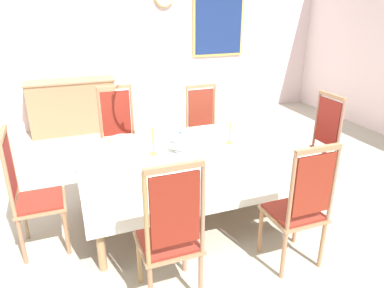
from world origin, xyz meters
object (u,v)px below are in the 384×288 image
(chair_head_east, at_px, (317,145))
(spoon_primary, at_px, (109,141))
(chair_north_b, at_px, (204,129))
(chair_north_a, at_px, (120,138))
(dining_table, at_px, (193,156))
(chair_head_west, at_px, (30,192))
(sideboard, at_px, (73,106))
(chair_south_b, at_px, (300,206))
(candlestick_west, at_px, (153,140))
(framed_painting, at_px, (218,25))
(bowl_near_left, at_px, (122,139))
(candlestick_east, at_px, (230,132))
(spoon_secondary, at_px, (147,175))
(soup_tureen, at_px, (181,142))
(bowl_near_right, at_px, (162,172))
(chair_south_a, at_px, (171,234))
(bowl_far_left, at_px, (275,157))

(chair_head_east, relative_size, spoon_primary, 6.62)
(chair_north_b, bearing_deg, chair_north_a, -0.23)
(dining_table, xyz_separation_m, chair_head_west, (-1.52, 0.00, -0.11))
(dining_table, distance_m, sideboard, 3.33)
(chair_south_b, xyz_separation_m, chair_head_west, (-2.06, 1.02, 0.00))
(chair_head_west, xyz_separation_m, chair_head_east, (3.04, 0.00, 0.01))
(candlestick_west, bearing_deg, chair_head_east, 0.00)
(framed_painting, bearing_deg, bowl_near_left, -129.51)
(bowl_near_left, bearing_deg, chair_south_b, -51.89)
(chair_north_a, bearing_deg, chair_south_b, 118.42)
(candlestick_east, height_order, spoon_secondary, candlestick_east)
(chair_head_west, relative_size, framed_painting, 1.00)
(soup_tureen, distance_m, bowl_near_right, 0.54)
(chair_head_east, height_order, bowl_near_right, chair_head_east)
(chair_north_a, relative_size, bowl_near_left, 6.17)
(chair_north_b, bearing_deg, spoon_secondary, 51.97)
(bowl_near_right, bearing_deg, chair_south_b, -30.65)
(candlestick_west, relative_size, sideboard, 0.26)
(chair_head_west, distance_m, candlestick_west, 1.17)
(chair_south_a, bearing_deg, chair_head_east, 26.09)
(soup_tureen, height_order, candlestick_east, candlestick_east)
(chair_south_b, distance_m, framed_painting, 4.76)
(chair_south_b, bearing_deg, bowl_near_right, 149.35)
(sideboard, bearing_deg, candlestick_east, 113.53)
(chair_south_b, distance_m, candlestick_east, 1.07)
(bowl_near_right, relative_size, spoon_primary, 1.01)
(chair_south_a, height_order, candlestick_east, chair_south_a)
(dining_table, relative_size, bowl_near_right, 12.38)
(chair_south_b, distance_m, sideboard, 4.46)
(candlestick_east, bearing_deg, chair_head_east, -0.00)
(chair_south_b, bearing_deg, candlestick_east, 97.92)
(spoon_primary, bearing_deg, candlestick_west, -60.51)
(dining_table, distance_m, spoon_primary, 0.90)
(soup_tureen, height_order, spoon_primary, soup_tureen)
(chair_head_east, bearing_deg, chair_south_b, 136.08)
(bowl_far_left, distance_m, framed_painting, 4.21)
(chair_north_b, distance_m, spoon_primary, 1.41)
(chair_north_a, bearing_deg, bowl_near_left, 83.53)
(chair_north_b, relative_size, chair_head_west, 0.98)
(candlestick_west, bearing_deg, bowl_far_left, -25.96)
(chair_south_a, xyz_separation_m, chair_north_a, (0.00, 2.04, 0.01))
(chair_head_west, distance_m, soup_tureen, 1.42)
(chair_north_a, xyz_separation_m, candlestick_west, (0.16, -1.02, 0.32))
(chair_head_east, bearing_deg, candlestick_west, 90.00)
(bowl_far_left, bearing_deg, chair_north_a, 127.88)
(framed_painting, bearing_deg, chair_south_a, -118.15)
(chair_south_b, xyz_separation_m, bowl_near_right, (-0.99, 0.59, 0.21))
(chair_head_west, bearing_deg, chair_south_b, 63.79)
(chair_north_b, bearing_deg, soup_tureen, 56.51)
(candlestick_east, bearing_deg, framed_painting, 67.51)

